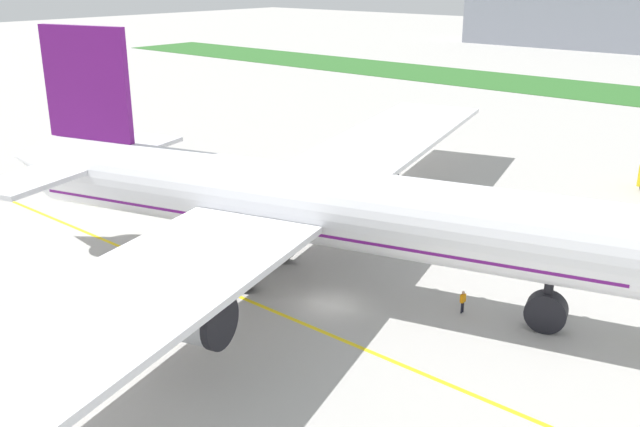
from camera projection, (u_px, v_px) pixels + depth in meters
The scene contains 4 objects.
ground_plane at pixel (331, 304), 51.12m from camera, with size 600.00×600.00×0.00m, color #ADAAA5.
apron_taxi_line at pixel (298, 321), 48.61m from camera, with size 280.00×0.36×0.01m, color yellow.
airliner_foreground at pixel (294, 204), 52.84m from camera, with size 56.16×90.49×18.79m.
ground_crew_wingwalker_port at pixel (463, 300), 49.54m from camera, with size 0.25×0.59×1.68m.
Camera 1 is at (29.55, -35.40, 23.05)m, focal length 39.47 mm.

